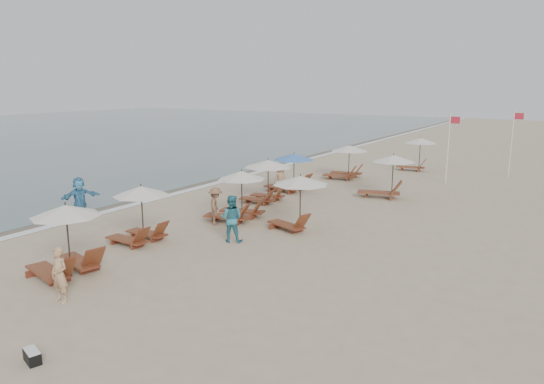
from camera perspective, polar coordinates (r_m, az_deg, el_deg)
The scene contains 20 objects.
ground at distance 15.53m, azimuth 1.85°, elevation -9.68°, with size 160.00×160.00×0.00m, color tan.
wet_sand_band at distance 30.46m, azimuth -9.01°, elevation 1.06°, with size 3.20×140.00×0.01m, color #6B5E4C.
foam_line at distance 29.63m, azimuth -7.12°, elevation 0.82°, with size 0.50×140.00×0.02m, color white.
lounger_station_0 at distance 16.63m, azimuth -22.56°, elevation -5.21°, with size 2.48×2.14×2.26m.
lounger_station_1 at distance 19.09m, azimuth -14.89°, elevation -2.38°, with size 2.30×2.04×2.17m.
lounger_station_2 at distance 21.66m, azimuth -3.99°, elevation -0.59°, with size 2.54×2.27×2.18m.
lounger_station_3 at distance 24.86m, azimuth -0.76°, elevation 1.60°, with size 2.52×2.40×2.14m.
lounger_station_4 at distance 27.63m, azimuth 2.04°, elevation 2.21°, with size 2.63×2.23×2.10m.
lounger_station_5 at distance 31.59m, azimuth 8.33°, elevation 3.41°, with size 2.65×2.28×2.10m.
inland_station_0 at distance 20.01m, azimuth 2.68°, elevation -0.24°, with size 2.55×2.24×2.22m.
inland_station_1 at distance 26.53m, azimuth 12.83°, elevation 2.08°, with size 2.88×2.26×2.22m.
inland_station_2 at distance 35.53m, azimuth 16.08°, elevation 4.61°, with size 2.64×2.24×2.22m.
beachgoer_near at distance 14.77m, azimuth -22.96°, elevation -8.64°, with size 0.56×0.37×1.55m, color tan.
beachgoer_mid_a at distance 18.74m, azimuth -4.63°, elevation -3.01°, with size 0.86×0.67×1.78m, color teal.
beachgoer_mid_b at distance 21.07m, azimuth -6.41°, elevation -1.60°, with size 1.03×0.59×1.59m, color brown.
beachgoer_far_b at distance 27.41m, azimuth 0.93°, elevation 1.58°, with size 0.74×0.48×1.52m, color tan.
waterline_walker at distance 23.62m, azimuth -20.97°, elevation -0.59°, with size 1.67×0.53×1.80m, color teal.
duffel_bag at distance 12.27m, azimuth -25.56°, elevation -16.43°, with size 0.55×0.39×0.28m.
flag_pole_near at distance 31.37m, azimuth 19.43°, elevation 5.10°, with size 0.59×0.08×4.14m.
flag_pole_far at distance 35.05m, azimuth 25.60°, elevation 5.35°, with size 0.60×0.08×4.24m.
Camera 1 is at (7.25, -12.47, 5.76)m, focal length 33.19 mm.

